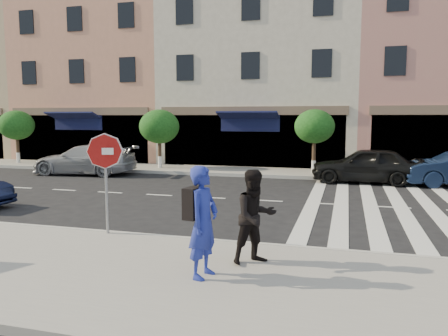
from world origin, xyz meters
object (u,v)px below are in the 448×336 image
Objects in this scene: stop_sign at (105,160)px; car_far_mid at (366,165)px; photographer at (203,222)px; car_far_left at (84,160)px; walker at (255,217)px.

stop_sign reaches higher than car_far_mid.
car_far_mid is (3.06, 12.76, -0.31)m from photographer.
photographer is (3.01, -1.99, -0.76)m from stop_sign.
photographer is 0.37× the size of car_far_left.
car_far_mid is at bearing 38.09° from walker.
photographer is 15.68m from car_far_left.
stop_sign is 12.41m from car_far_mid.
stop_sign reaches higher than photographer.
car_far_mid is (2.37, 11.84, -0.24)m from walker.
car_far_mid is (6.07, 10.77, -1.07)m from stop_sign.
photographer is 0.41× the size of car_far_mid.
walker is 15.46m from car_far_left.
walker is 12.08m from car_far_mid.
walker is at bearing -27.18° from photographer.
walker reaches higher than car_far_left.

